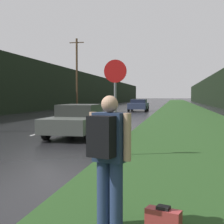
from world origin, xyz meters
The scene contains 12 objects.
grass_verge centered at (6.92, 40.00, 0.01)m, with size 6.00×240.00×0.02m, color #26471E.
lane_stripe_c centered at (0.00, 12.34, 0.00)m, with size 0.12×3.00×0.01m, color silver.
lane_stripe_d centered at (0.00, 19.34, 0.00)m, with size 0.12×3.00×0.01m, color silver.
lane_stripe_e centered at (0.00, 26.34, 0.00)m, with size 0.12×3.00×0.01m, color silver.
treeline_far_side centered at (-9.92, 50.00, 2.83)m, with size 2.00×140.00×5.65m, color black.
treeline_near_side centered at (12.92, 50.00, 2.63)m, with size 2.00×140.00×5.26m, color black.
utility_pole_far centered at (-5.95, 35.72, 4.50)m, with size 1.80×0.24×8.72m.
stop_sign centered at (4.28, 7.26, 1.59)m, with size 0.63×0.07×2.63m.
hitchhiker_with_backpack centered at (5.09, 2.55, 0.95)m, with size 0.55×0.48×1.64m.
suitcase centered at (5.75, 2.57, 0.15)m, with size 0.45×0.28×0.34m.
car_passing_near centered at (1.96, 11.34, 0.66)m, with size 1.87×4.59×1.30m.
car_passing_far centered at (1.96, 33.36, 0.69)m, with size 2.03×4.32×1.33m.
Camera 1 is at (5.87, -1.10, 1.63)m, focal length 50.00 mm.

